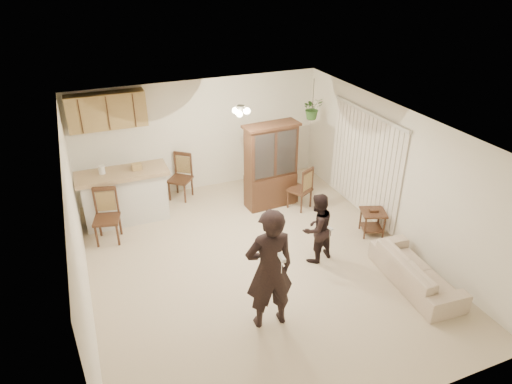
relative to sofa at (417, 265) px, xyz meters
name	(u,v)px	position (x,y,z in m)	size (l,w,h in m)	color
floor	(256,264)	(-2.20, 1.48, -0.37)	(6.50, 6.50, 0.00)	beige
ceiling	(256,128)	(-2.20, 1.48, 2.13)	(5.50, 6.50, 0.02)	white
wall_back	(201,136)	(-2.20, 4.73, 0.88)	(5.50, 0.02, 2.50)	white
wall_front	(374,341)	(-2.20, -1.77, 0.88)	(5.50, 0.02, 2.50)	white
wall_left	(77,236)	(-4.95, 1.48, 0.88)	(0.02, 6.50, 2.50)	white
wall_right	(395,174)	(0.55, 1.48, 0.88)	(0.02, 6.50, 2.50)	white
breakfast_bar	(125,199)	(-4.05, 3.83, 0.13)	(1.60, 0.55, 1.00)	silver
bar_top	(122,174)	(-4.05, 3.83, 0.68)	(1.75, 0.70, 0.08)	tan
upper_cabinets	(107,111)	(-4.10, 4.55, 1.73)	(1.50, 0.34, 0.70)	olive
vertical_blinds	(364,163)	(0.51, 2.38, 0.73)	(0.06, 2.30, 2.10)	white
ceiling_fixture	(241,111)	(-2.00, 2.68, 2.03)	(0.36, 0.36, 0.20)	beige
hanging_plant	(312,108)	(0.10, 3.88, 1.48)	(0.43, 0.37, 0.48)	#306227
plant_cord	(313,94)	(0.10, 3.88, 1.81)	(0.01, 0.01, 0.65)	black
sofa	(417,265)	(0.00, 0.00, 0.00)	(1.87, 0.73, 0.73)	#F0E6C5
adult	(269,273)	(-2.57, 0.10, 0.53)	(0.66, 0.43, 1.80)	black
child	(317,227)	(-1.18, 1.22, 0.31)	(0.66, 0.51, 1.35)	black
china_hutch	(271,166)	(-1.11, 3.35, 0.53)	(1.18, 0.52, 1.82)	#321B12
side_table	(372,222)	(0.23, 1.54, -0.11)	(0.57, 0.57, 0.55)	#321B12
chair_bar	(108,227)	(-4.49, 3.21, -0.07)	(0.55, 0.55, 1.04)	#321B12
chair_hutch_left	(181,186)	(-2.82, 4.37, -0.08)	(0.63, 0.63, 1.02)	#321B12
chair_hutch_right	(299,196)	(-0.59, 3.00, -0.10)	(0.56, 0.56, 0.95)	#321B12
controller_adult	(282,258)	(-2.60, -0.35, 1.10)	(0.05, 0.17, 0.05)	white
controller_child	(330,228)	(-1.10, 0.94, 0.42)	(0.03, 0.11, 0.03)	white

